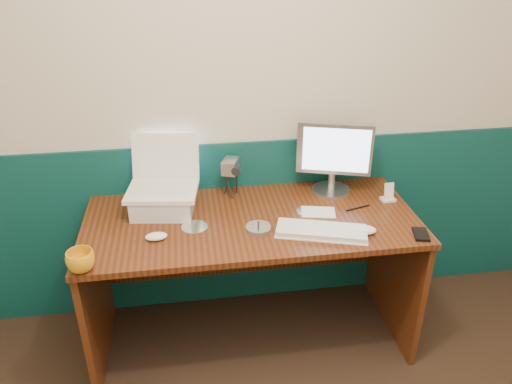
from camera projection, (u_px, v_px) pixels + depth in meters
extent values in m
cube|color=beige|center=(253.00, 95.00, 2.50)|extent=(3.50, 0.04, 2.50)
cube|color=#073130|center=(254.00, 224.00, 2.84)|extent=(3.48, 0.02, 1.00)
cube|color=#3C1B0A|center=(252.00, 281.00, 2.57)|extent=(1.60, 0.70, 0.75)
cube|color=silver|center=(164.00, 202.00, 2.44)|extent=(0.32, 0.28, 0.10)
cube|color=white|center=(321.00, 231.00, 2.27)|extent=(0.43, 0.25, 0.02)
ellipsoid|color=white|center=(364.00, 230.00, 2.27)|extent=(0.13, 0.09, 0.04)
ellipsoid|color=white|center=(156.00, 236.00, 2.23)|extent=(0.10, 0.06, 0.03)
imported|color=orange|center=(81.00, 261.00, 2.01)|extent=(0.13, 0.13, 0.09)
cylinder|color=#ACB1BC|center=(258.00, 229.00, 2.29)|extent=(0.12, 0.12, 0.02)
cylinder|color=silver|center=(195.00, 227.00, 2.33)|extent=(0.12, 0.12, 0.00)
cylinder|color=silver|center=(308.00, 211.00, 2.46)|extent=(0.12, 0.12, 0.00)
cylinder|color=black|center=(358.00, 208.00, 2.48)|extent=(0.13, 0.04, 0.01)
cube|color=silver|center=(318.00, 212.00, 2.45)|extent=(0.18, 0.14, 0.00)
cube|color=white|center=(388.00, 199.00, 2.56)|extent=(0.07, 0.06, 0.01)
cube|color=white|center=(389.00, 191.00, 2.54)|extent=(0.05, 0.03, 0.08)
cube|color=black|center=(421.00, 234.00, 2.26)|extent=(0.09, 0.12, 0.01)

